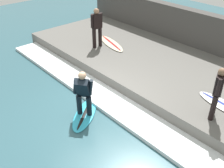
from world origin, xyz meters
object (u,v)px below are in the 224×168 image
(surfer_riding, at_px, (83,92))
(surfboard_waiting_far, at_px, (223,105))
(surfer_waiting_near, at_px, (97,26))
(surfer_waiting_far, at_px, (218,91))
(surfboard_riding, at_px, (85,114))
(surfboard_waiting_near, at_px, (111,43))

(surfer_riding, bearing_deg, surfboard_waiting_far, -43.93)
(surfer_waiting_near, height_order, surfboard_waiting_far, surfer_waiting_near)
(surfer_waiting_far, height_order, surfboard_waiting_far, surfer_waiting_far)
(surfer_riding, distance_m, surfer_waiting_far, 3.69)
(surfboard_riding, relative_size, surfboard_waiting_near, 0.82)
(surfer_waiting_near, distance_m, surfer_waiting_far, 5.88)
(surfboard_riding, distance_m, surfer_waiting_far, 3.89)
(surfboard_waiting_near, distance_m, surfer_waiting_far, 5.87)
(surfer_riding, height_order, surfboard_waiting_far, surfer_riding)
(surfer_waiting_near, bearing_deg, surfer_waiting_far, -96.52)
(surfer_waiting_near, bearing_deg, surfboard_waiting_far, -89.61)
(surfboard_waiting_near, relative_size, surfer_waiting_far, 1.36)
(surfboard_riding, xyz_separation_m, surfer_waiting_near, (2.92, 2.95, 1.38))
(surfer_riding, relative_size, surfboard_waiting_near, 0.71)
(surfer_waiting_near, distance_m, surfboard_waiting_near, 1.12)
(surfer_waiting_far, bearing_deg, surfboard_riding, 128.00)
(surfboard_waiting_far, bearing_deg, surfboard_waiting_near, 83.94)
(surfer_waiting_near, xyz_separation_m, surfboard_waiting_far, (0.04, -5.80, -0.90))
(surfer_waiting_near, height_order, surfer_waiting_far, surfer_waiting_near)
(surfboard_riding, height_order, surfboard_waiting_far, surfboard_waiting_far)
(surfer_riding, bearing_deg, surfboard_waiting_near, 37.90)
(surfer_waiting_near, bearing_deg, surfboard_waiting_near, -15.65)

